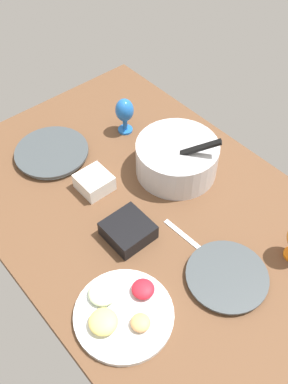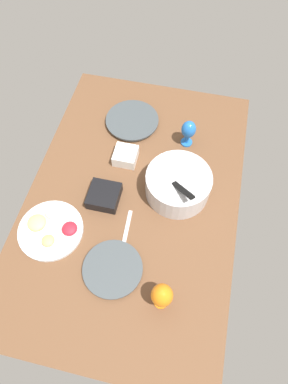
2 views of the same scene
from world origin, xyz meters
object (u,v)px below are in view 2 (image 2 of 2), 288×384
object	(u,v)px
fruit_platter	(51,228)
square_bowl_white	(126,155)
hurricane_glass_orange	(162,296)
dinner_plate_left	(132,121)
hurricane_glass_blue	(188,131)
square_bowl_black	(104,195)
mixing_bowl	(178,184)
dinner_plate_right	(112,269)

from	to	relation	value
fruit_platter	square_bowl_white	size ratio (longest dim) A/B	2.59
hurricane_glass_orange	square_bowl_white	bearing A→B (deg)	-154.37
dinner_plate_left	hurricane_glass_orange	size ratio (longest dim) A/B	1.77
fruit_platter	hurricane_glass_blue	xyz separation A→B (cm)	(-64.93, 53.97, 8.53)
fruit_platter	square_bowl_black	distance (cm)	29.28
mixing_bowl	square_bowl_black	xyz separation A→B (cm)	(12.12, -34.18, -3.84)
square_bowl_white	fruit_platter	bearing A→B (deg)	-27.50
square_bowl_black	dinner_plate_left	bearing A→B (deg)	178.20
hurricane_glass_blue	hurricane_glass_orange	size ratio (longest dim) A/B	0.96
hurricane_glass_blue	square_bowl_black	xyz separation A→B (cm)	(43.62, -33.96, -6.81)
hurricane_glass_blue	hurricane_glass_orange	world-z (taller)	hurricane_glass_orange
square_bowl_black	mixing_bowl	bearing A→B (deg)	109.52
fruit_platter	dinner_plate_left	bearing A→B (deg)	163.38
dinner_plate_left	square_bowl_black	distance (cm)	51.14
fruit_platter	hurricane_glass_orange	world-z (taller)	hurricane_glass_orange
dinner_plate_right	mixing_bowl	world-z (taller)	mixing_bowl
dinner_plate_left	hurricane_glass_blue	world-z (taller)	hurricane_glass_blue
hurricane_glass_blue	fruit_platter	bearing A→B (deg)	-39.73
dinner_plate_left	mixing_bowl	distance (cm)	51.12
dinner_plate_left	dinner_plate_right	size ratio (longest dim) A/B	1.12
square_bowl_white	dinner_plate_left	bearing A→B (deg)	-173.88
fruit_platter	hurricane_glass_orange	bearing A→B (deg)	69.76
dinner_plate_left	dinner_plate_right	xyz separation A→B (cm)	(84.74, 11.46, -0.35)
dinner_plate_left	fruit_platter	world-z (taller)	fruit_platter
mixing_bowl	square_bowl_black	size ratio (longest dim) A/B	2.12
fruit_platter	square_bowl_black	world-z (taller)	square_bowl_black
mixing_bowl	square_bowl_white	bearing A→B (deg)	-114.13
dinner_plate_left	hurricane_glass_orange	world-z (taller)	hurricane_glass_orange
square_bowl_black	dinner_plate_right	bearing A→B (deg)	21.21
hurricane_glass_orange	square_bowl_black	xyz separation A→B (cm)	(-42.28, -36.86, -7.07)
hurricane_glass_blue	dinner_plate_right	bearing A→B (deg)	-15.13
dinner_plate_right	mixing_bowl	size ratio (longest dim) A/B	0.84
hurricane_glass_blue	hurricane_glass_orange	xyz separation A→B (cm)	(85.91, 2.91, 0.26)
dinner_plate_right	square_bowl_black	world-z (taller)	square_bowl_black
square_bowl_white	square_bowl_black	distance (cm)	25.85
dinner_plate_right	mixing_bowl	bearing A→B (deg)	155.23
dinner_plate_left	hurricane_glass_blue	distance (cm)	34.34
dinner_plate_right	hurricane_glass_blue	distance (cm)	80.58
square_bowl_white	dinner_plate_right	bearing A→B (deg)	8.38
dinner_plate_left	fruit_platter	bearing A→B (deg)	-16.62
mixing_bowl	hurricane_glass_blue	world-z (taller)	mixing_bowl
hurricane_glass_orange	hurricane_glass_blue	bearing A→B (deg)	-178.06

